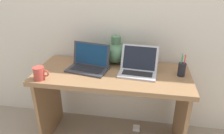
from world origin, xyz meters
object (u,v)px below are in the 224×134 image
Objects in this scene: laptop_left at (89,62)px; power_brick at (136,128)px; green_vase at (116,52)px; coffee_mug at (39,73)px; pen_cup at (182,69)px; laptop_right at (138,66)px.

laptop_left is 5.34× the size of power_brick.
laptop_left is at bearing -140.52° from green_vase.
power_brick is at bearing -15.66° from green_vase.
coffee_mug is 0.67× the size of pen_cup.
power_brick is at bearing 13.66° from laptop_left.
power_brick is (0.23, -0.06, -0.81)m from green_vase.
laptop_right is 0.77m from power_brick.
green_vase is 1.98× the size of coffee_mug.
green_vase is (0.21, 0.17, 0.04)m from laptop_left.
power_brick is at bearing 160.10° from pen_cup.
laptop_right is 0.35m from pen_cup.
laptop_left is at bearing 179.08° from laptop_right.
pen_cup is at bearing -18.20° from green_vase.
laptop_left is 0.43m from laptop_right.
green_vase reaches higher than laptop_right.
power_brick is (0.01, 0.11, -0.76)m from laptop_right.
laptop_right is (0.43, -0.01, -0.00)m from laptop_left.
coffee_mug is at bearing -154.55° from power_brick.
laptop_right is 0.29m from green_vase.
green_vase is 0.60m from pen_cup.
green_vase is (-0.22, 0.18, 0.04)m from laptop_right.
laptop_left reaches higher than pen_cup.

